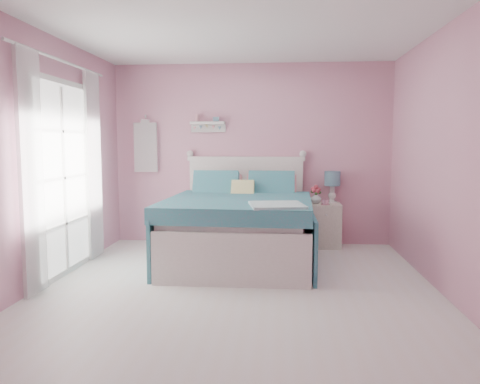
# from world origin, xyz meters

# --- Properties ---
(floor) EXTENTS (4.50, 4.50, 0.00)m
(floor) POSITION_xyz_m (0.00, 0.00, 0.00)
(floor) COLOR silver
(floor) RESTS_ON ground
(room_shell) EXTENTS (4.50, 4.50, 4.50)m
(room_shell) POSITION_xyz_m (0.00, 0.00, 1.58)
(room_shell) COLOR #C97F99
(room_shell) RESTS_ON floor
(bed) EXTENTS (1.79, 2.22, 1.27)m
(bed) POSITION_xyz_m (-0.08, 1.15, 0.42)
(bed) COLOR silver
(bed) RESTS_ON floor
(nightstand) EXTENTS (0.43, 0.43, 0.62)m
(nightstand) POSITION_xyz_m (1.05, 2.02, 0.31)
(nightstand) COLOR beige
(nightstand) RESTS_ON floor
(table_lamp) EXTENTS (0.22, 0.22, 0.45)m
(table_lamp) POSITION_xyz_m (1.16, 2.11, 0.93)
(table_lamp) COLOR white
(table_lamp) RESTS_ON nightstand
(vase) EXTENTS (0.17, 0.17, 0.16)m
(vase) POSITION_xyz_m (0.92, 2.02, 0.70)
(vase) COLOR silver
(vase) RESTS_ON nightstand
(teacup) EXTENTS (0.12, 0.12, 0.08)m
(teacup) POSITION_xyz_m (1.04, 1.87, 0.66)
(teacup) COLOR pink
(teacup) RESTS_ON nightstand
(roses) EXTENTS (0.14, 0.11, 0.12)m
(roses) POSITION_xyz_m (0.92, 2.01, 0.82)
(roses) COLOR #D5485C
(roses) RESTS_ON vase
(wall_shelf) EXTENTS (0.50, 0.15, 0.25)m
(wall_shelf) POSITION_xyz_m (-0.63, 2.19, 1.73)
(wall_shelf) COLOR silver
(wall_shelf) RESTS_ON room_shell
(hanging_dress) EXTENTS (0.34, 0.03, 0.72)m
(hanging_dress) POSITION_xyz_m (-1.55, 2.18, 1.40)
(hanging_dress) COLOR white
(hanging_dress) RESTS_ON room_shell
(french_door) EXTENTS (0.04, 1.32, 2.16)m
(french_door) POSITION_xyz_m (-1.97, 0.40, 1.07)
(french_door) COLOR silver
(french_door) RESTS_ON floor
(curtain_near) EXTENTS (0.04, 0.40, 2.32)m
(curtain_near) POSITION_xyz_m (-1.92, -0.34, 1.18)
(curtain_near) COLOR white
(curtain_near) RESTS_ON floor
(curtain_far) EXTENTS (0.04, 0.40, 2.32)m
(curtain_far) POSITION_xyz_m (-1.92, 1.14, 1.18)
(curtain_far) COLOR white
(curtain_far) RESTS_ON floor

